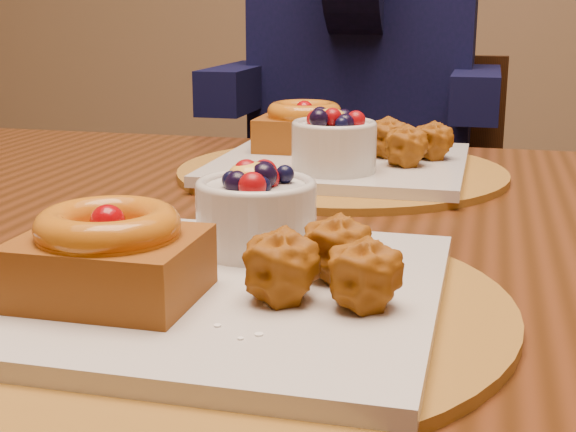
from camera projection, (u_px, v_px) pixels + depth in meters
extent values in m
cube|color=#351B09|center=(297.00, 245.00, 0.73)|extent=(1.60, 0.90, 0.04)
cylinder|color=brown|center=(219.00, 304.00, 0.52)|extent=(0.38, 0.38, 0.01)
cube|color=beige|center=(218.00, 290.00, 0.52)|extent=(0.28, 0.28, 0.01)
cube|color=#552407|center=(110.00, 267.00, 0.48)|extent=(0.11, 0.09, 0.04)
torus|color=#AC590A|center=(108.00, 225.00, 0.47)|extent=(0.09, 0.09, 0.02)
sphere|color=#8D0207|center=(108.00, 222.00, 0.47)|extent=(0.02, 0.02, 0.02)
sphere|color=#9B540B|center=(336.00, 250.00, 0.51)|extent=(0.04, 0.04, 0.04)
sphere|color=#9B540B|center=(280.00, 269.00, 0.48)|extent=(0.04, 0.04, 0.04)
sphere|color=#9B540B|center=(363.00, 276.00, 0.47)|extent=(0.04, 0.04, 0.04)
cylinder|color=beige|center=(256.00, 217.00, 0.57)|extent=(0.09, 0.09, 0.05)
torus|color=beige|center=(256.00, 185.00, 0.57)|extent=(0.09, 0.09, 0.01)
ellipsoid|color=#F1B53E|center=(250.00, 173.00, 0.57)|extent=(0.03, 0.03, 0.02)
cylinder|color=brown|center=(341.00, 172.00, 0.93)|extent=(0.38, 0.38, 0.01)
cube|color=beige|center=(342.00, 163.00, 0.93)|extent=(0.28, 0.28, 0.01)
cube|color=#552407|center=(304.00, 133.00, 0.98)|extent=(0.11, 0.09, 0.04)
torus|color=#AC590A|center=(304.00, 111.00, 0.97)|extent=(0.09, 0.09, 0.02)
sphere|color=#8D0207|center=(304.00, 110.00, 0.97)|extent=(0.02, 0.02, 0.02)
sphere|color=#9B540B|center=(405.00, 148.00, 0.88)|extent=(0.04, 0.04, 0.04)
sphere|color=#9B540B|center=(387.00, 140.00, 0.93)|extent=(0.04, 0.04, 0.04)
sphere|color=#9B540B|center=(432.00, 142.00, 0.92)|extent=(0.04, 0.04, 0.04)
cylinder|color=beige|center=(334.00, 148.00, 0.85)|extent=(0.09, 0.09, 0.05)
torus|color=beige|center=(334.00, 124.00, 0.84)|extent=(0.09, 0.09, 0.01)
ellipsoid|color=#F1B53E|center=(331.00, 117.00, 0.84)|extent=(0.03, 0.03, 0.02)
cube|color=black|center=(393.00, 278.00, 1.60)|extent=(0.42, 0.42, 0.04)
cylinder|color=black|center=(288.00, 411.00, 1.52)|extent=(0.03, 0.03, 0.40)
cylinder|color=black|center=(478.00, 431.00, 1.45)|extent=(0.03, 0.03, 0.40)
cylinder|color=black|center=(320.00, 338.00, 1.86)|extent=(0.03, 0.03, 0.40)
cylinder|color=black|center=(476.00, 351.00, 1.79)|extent=(0.03, 0.03, 0.40)
cube|color=black|center=(404.00, 156.00, 1.72)|extent=(0.41, 0.04, 0.43)
cube|color=black|center=(364.00, 74.00, 1.61)|extent=(0.43, 0.22, 0.61)
cube|color=black|center=(240.00, 87.00, 1.55)|extent=(0.08, 0.30, 0.08)
cube|color=black|center=(476.00, 93.00, 1.45)|extent=(0.08, 0.30, 0.08)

